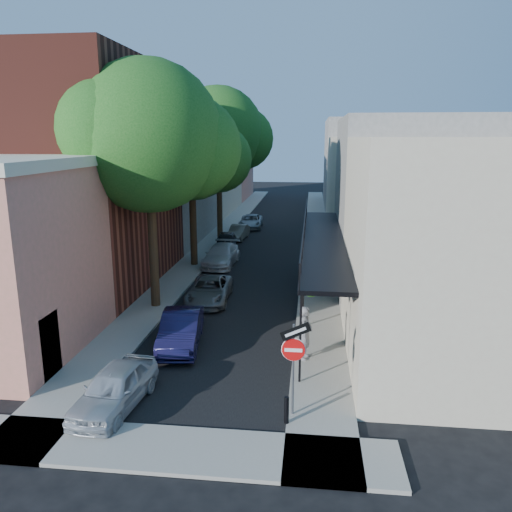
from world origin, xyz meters
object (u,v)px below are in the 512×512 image
(parked_car_b, at_px, (181,330))
(oak_mid, at_px, (198,153))
(oak_far, at_px, (225,134))
(parked_car_d, at_px, (221,255))
(parked_car_c, at_px, (210,290))
(pedestrian, at_px, (305,333))
(bollard, at_px, (286,410))
(oak_near, at_px, (159,140))
(sign_post, at_px, (294,353))
(parked_car_a, at_px, (115,388))
(parked_car_g, at_px, (251,221))
(parked_car_f, at_px, (238,232))
(parked_car_e, at_px, (226,241))

(parked_car_b, bearing_deg, oak_mid, 91.70)
(oak_far, distance_m, parked_car_d, 11.77)
(parked_car_c, bearing_deg, pedestrian, -54.83)
(bollard, bearing_deg, oak_mid, 109.90)
(oak_near, distance_m, oak_far, 17.01)
(oak_mid, bearing_deg, sign_post, -69.14)
(oak_near, relative_size, parked_car_b, 2.77)
(pedestrian, bearing_deg, parked_car_b, 93.68)
(parked_car_a, bearing_deg, parked_car_c, 91.11)
(parked_car_g, bearing_deg, bollard, -83.51)
(parked_car_c, relative_size, parked_car_f, 1.23)
(oak_far, relative_size, parked_car_f, 3.44)
(bollard, relative_size, oak_mid, 0.08)
(oak_mid, xyz_separation_m, parked_car_a, (1.22, -17.28, -6.41))
(oak_far, height_order, parked_car_e, oak_far)
(oak_far, bearing_deg, parked_car_a, -87.49)
(sign_post, relative_size, oak_mid, 0.29)
(oak_far, relative_size, parked_car_c, 2.79)
(parked_car_c, bearing_deg, parked_car_g, 89.08)
(parked_car_b, xyz_separation_m, parked_car_e, (-1.16, 17.17, -0.03))
(parked_car_d, bearing_deg, bollard, -71.57)
(oak_far, bearing_deg, parked_car_c, -83.08)
(oak_far, relative_size, parked_car_b, 2.89)
(oak_near, relative_size, parked_car_f, 3.30)
(oak_near, xyz_separation_m, parked_car_f, (1.10, 16.50, -7.31))
(parked_car_a, xyz_separation_m, parked_car_e, (-0.36, 21.87, 0.00))
(oak_mid, height_order, oak_far, oak_far)
(parked_car_c, distance_m, pedestrian, 7.99)
(oak_near, xyz_separation_m, pedestrian, (6.81, -5.43, -6.77))
(parked_car_a, bearing_deg, parked_car_f, 95.74)
(parked_car_f, bearing_deg, pedestrian, -70.78)
(parked_car_a, bearing_deg, oak_far, 98.10)
(parked_car_c, distance_m, parked_car_f, 15.62)
(parked_car_b, height_order, pedestrian, pedestrian)
(parked_car_f, bearing_deg, bollard, -74.04)
(oak_mid, bearing_deg, parked_car_c, -74.05)
(oak_near, relative_size, parked_car_c, 2.67)
(parked_car_b, height_order, parked_car_c, parked_car_b)
(parked_car_e, bearing_deg, parked_car_f, 78.01)
(parked_car_e, bearing_deg, parked_car_c, -92.19)
(sign_post, xyz_separation_m, parked_car_e, (-5.71, 21.85, -1.39))
(sign_post, xyz_separation_m, parked_car_f, (-5.43, 25.79, -1.47))
(sign_post, height_order, parked_car_f, sign_post)
(oak_near, relative_size, parked_car_a, 3.03)
(oak_near, bearing_deg, parked_car_e, 86.31)
(parked_car_a, height_order, parked_car_c, parked_car_a)
(parked_car_b, bearing_deg, parked_car_e, 86.43)
(oak_mid, bearing_deg, parked_car_d, 5.75)
(bollard, relative_size, parked_car_f, 0.23)
(bollard, distance_m, parked_car_e, 23.01)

